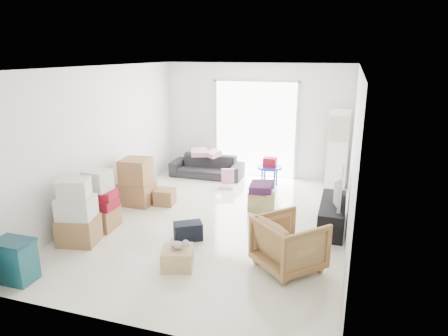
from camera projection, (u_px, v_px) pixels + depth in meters
room_shell at (215, 148)px, 6.81m from camera, size 4.98×6.48×3.18m
sliding_door at (255, 125)px, 9.57m from camera, size 2.10×0.04×2.33m
ac_tower at (337, 149)px, 8.81m from camera, size 0.45×0.30×1.75m
tv_console at (332, 215)px, 6.89m from camera, size 0.42×1.39×0.46m
television at (334, 199)px, 6.81m from camera, size 0.57×0.98×0.13m
sofa at (207, 163)px, 9.69m from camera, size 1.76×0.53×0.68m
pillow_left at (199, 147)px, 9.61m from camera, size 0.48×0.43×0.12m
pillow_right at (213, 148)px, 9.50m from camera, size 0.46×0.45×0.12m
armchair at (289, 241)px, 5.52m from camera, size 1.11×1.10×0.83m
storage_bins at (15, 261)px, 5.24m from camera, size 0.51×0.36×0.58m
box_stack_a at (77, 215)px, 6.24m from camera, size 0.67×0.59×1.07m
box_stack_b at (100, 203)px, 6.80m from camera, size 0.57×0.54×1.04m
box_stack_c at (137, 182)px, 7.89m from camera, size 0.63×0.57×0.93m
loose_box at (165, 197)px, 7.96m from camera, size 0.41×0.41×0.31m
duffel_bag at (188, 231)px, 6.46m from camera, size 0.52×0.46×0.29m
ottoman at (261, 202)px, 7.61m from camera, size 0.48×0.48×0.38m
blanket at (261, 189)px, 7.54m from camera, size 0.43×0.43×0.14m
kids_table at (270, 166)px, 8.90m from camera, size 0.56×0.56×0.68m
toy_walker at (227, 183)px, 8.96m from camera, size 0.37×0.34×0.42m
wood_crate at (177, 258)px, 5.62m from camera, size 0.53×0.53×0.28m
plush_bunny at (179, 245)px, 5.56m from camera, size 0.27×0.16×0.14m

